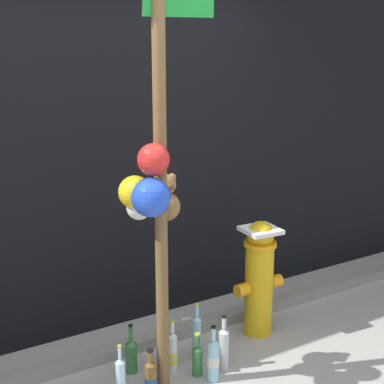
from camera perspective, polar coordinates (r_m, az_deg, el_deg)
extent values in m
cube|color=black|center=(4.26, -8.69, 6.54)|extent=(10.00, 0.20, 3.09)
cube|color=gray|center=(4.30, -5.07, -14.59)|extent=(8.00, 0.12, 0.08)
cylinder|color=brown|center=(3.36, -3.12, 1.33)|extent=(0.08, 0.08, 2.73)
cube|color=#198C33|center=(3.34, -1.30, 17.84)|extent=(0.43, 0.05, 0.12)
sphere|color=blue|center=(3.22, -4.06, -0.54)|extent=(0.22, 0.22, 0.22)
sphere|color=yellow|center=(3.37, -5.64, -0.01)|extent=(0.19, 0.19, 0.19)
sphere|color=red|center=(3.22, -3.80, 3.20)|extent=(0.19, 0.19, 0.19)
sphere|color=brown|center=(3.54, -2.56, -1.44)|extent=(0.18, 0.18, 0.18)
sphere|color=brown|center=(3.50, -2.58, 0.73)|extent=(0.13, 0.13, 0.13)
sphere|color=brown|center=(3.47, -3.19, 1.26)|extent=(0.05, 0.05, 0.05)
sphere|color=brown|center=(3.51, -1.99, 1.43)|extent=(0.05, 0.05, 0.05)
sphere|color=brown|center=(3.45, -2.14, 0.54)|extent=(0.05, 0.05, 0.05)
sphere|color=silver|center=(3.40, -5.24, -1.51)|extent=(0.15, 0.15, 0.15)
sphere|color=silver|center=(3.37, -5.29, 0.37)|extent=(0.11, 0.11, 0.11)
sphere|color=silver|center=(3.35, -5.83, 0.82)|extent=(0.04, 0.04, 0.04)
sphere|color=silver|center=(3.38, -4.77, 0.98)|extent=(0.04, 0.04, 0.04)
sphere|color=#9D9992|center=(3.33, -4.94, 0.20)|extent=(0.04, 0.04, 0.04)
cylinder|color=gold|center=(4.39, 6.58, -9.52)|extent=(0.21, 0.21, 0.69)
cylinder|color=orange|center=(4.25, 6.72, -5.08)|extent=(0.24, 0.24, 0.03)
sphere|color=gold|center=(4.23, 6.75, -4.19)|extent=(0.20, 0.20, 0.20)
cylinder|color=orange|center=(4.29, 4.96, -9.57)|extent=(0.09, 0.09, 0.09)
cylinder|color=orange|center=(4.46, 8.15, -8.66)|extent=(0.09, 0.09, 0.09)
cube|color=white|center=(4.22, 6.76, -3.74)|extent=(0.27, 0.27, 0.03)
cylinder|color=#93CCE0|center=(4.13, 0.46, -14.20)|extent=(0.06, 0.06, 0.29)
cone|color=#93CCE0|center=(4.05, 0.47, -12.27)|extent=(0.06, 0.06, 0.03)
cylinder|color=#93CCE0|center=(4.03, 0.47, -11.60)|extent=(0.03, 0.03, 0.08)
cylinder|color=gold|center=(4.01, 0.47, -11.00)|extent=(0.03, 0.03, 0.01)
cylinder|color=silver|center=(3.96, -1.93, -15.70)|extent=(0.07, 0.07, 0.27)
cone|color=silver|center=(3.89, -1.95, -13.83)|extent=(0.07, 0.07, 0.03)
cylinder|color=silver|center=(3.87, -1.96, -13.16)|extent=(0.03, 0.03, 0.08)
cylinder|color=#D8C64C|center=(3.97, -1.93, -15.96)|extent=(0.07, 0.07, 0.09)
cylinder|color=gold|center=(3.84, -1.97, -12.58)|extent=(0.03, 0.03, 0.01)
cylinder|color=brown|center=(3.78, -4.07, -17.95)|extent=(0.08, 0.08, 0.21)
cone|color=brown|center=(3.71, -4.10, -16.40)|extent=(0.08, 0.08, 0.03)
cylinder|color=brown|center=(3.69, -4.12, -15.80)|extent=(0.03, 0.03, 0.06)
cylinder|color=#1E478C|center=(3.78, -4.06, -18.11)|extent=(0.08, 0.08, 0.05)
cylinder|color=black|center=(3.67, -4.13, -15.31)|extent=(0.04, 0.04, 0.01)
cylinder|color=#B2DBEA|center=(3.71, -7.02, -18.10)|extent=(0.06, 0.06, 0.27)
cone|color=#B2DBEA|center=(3.63, -7.10, -16.12)|extent=(0.06, 0.06, 0.02)
cylinder|color=#B2DBEA|center=(3.61, -7.12, -15.44)|extent=(0.02, 0.02, 0.08)
cylinder|color=gold|center=(3.58, -7.15, -14.82)|extent=(0.02, 0.02, 0.01)
cylinder|color=silver|center=(4.02, 3.13, -15.26)|extent=(0.07, 0.07, 0.26)
cone|color=silver|center=(3.95, 3.16, -13.44)|extent=(0.07, 0.07, 0.03)
cylinder|color=silver|center=(3.93, 3.17, -12.75)|extent=(0.03, 0.03, 0.08)
cylinder|color=black|center=(3.91, 3.18, -12.15)|extent=(0.03, 0.03, 0.01)
cylinder|color=#93CCE0|center=(3.90, 2.09, -16.39)|extent=(0.08, 0.08, 0.26)
cone|color=#93CCE0|center=(3.82, 2.11, -14.55)|extent=(0.08, 0.08, 0.03)
cylinder|color=#93CCE0|center=(3.80, 2.12, -13.79)|extent=(0.03, 0.03, 0.08)
cylinder|color=silver|center=(3.89, 2.09, -16.26)|extent=(0.08, 0.08, 0.07)
cylinder|color=black|center=(3.77, 2.13, -13.14)|extent=(0.03, 0.03, 0.01)
cylinder|color=#337038|center=(4.01, -5.98, -15.94)|extent=(0.08, 0.08, 0.20)
cone|color=#337038|center=(3.95, -6.02, -14.49)|extent=(0.08, 0.08, 0.03)
cylinder|color=#337038|center=(3.92, -6.05, -13.66)|extent=(0.03, 0.03, 0.10)
cylinder|color=black|center=(3.89, -6.07, -12.95)|extent=(0.03, 0.03, 0.01)
cylinder|color=silver|center=(4.06, -2.03, -15.41)|extent=(0.07, 0.07, 0.20)
cone|color=silver|center=(4.01, -2.05, -13.98)|extent=(0.07, 0.07, 0.03)
cylinder|color=silver|center=(3.98, -2.05, -13.40)|extent=(0.03, 0.03, 0.06)
cylinder|color=#D8C64C|center=(4.07, -2.03, -15.48)|extent=(0.07, 0.07, 0.07)
cylinder|color=gold|center=(3.96, -2.06, -12.91)|extent=(0.04, 0.04, 0.01)
cylinder|color=#337038|center=(3.96, 0.52, -16.41)|extent=(0.07, 0.07, 0.18)
cone|color=#337038|center=(3.91, 0.53, -15.09)|extent=(0.07, 0.07, 0.03)
cylinder|color=#337038|center=(3.88, 0.53, -14.41)|extent=(0.03, 0.03, 0.08)
cylinder|color=gold|center=(3.86, 0.53, -13.82)|extent=(0.04, 0.04, 0.01)
cube|color=silver|center=(4.69, -0.54, -12.40)|extent=(0.10, 0.09, 0.01)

